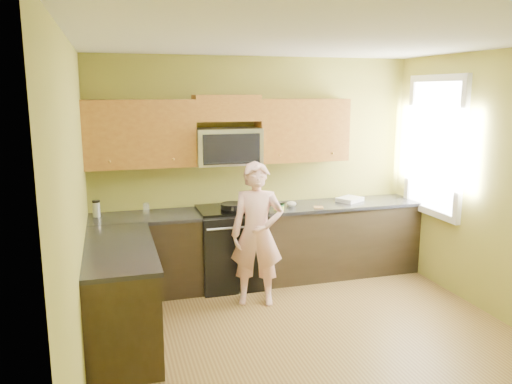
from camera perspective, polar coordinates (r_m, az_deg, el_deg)
name	(u,v)px	position (r m, az deg, el deg)	size (l,w,h in m)	color
floor	(317,345)	(4.90, 6.83, -16.74)	(4.00, 4.00, 0.00)	olive
ceiling	(324,40)	(4.34, 7.69, 16.56)	(4.00, 4.00, 0.00)	white
wall_back	(256,169)	(6.28, -0.04, 2.64)	(4.00, 4.00, 0.00)	olive
wall_front	(482,285)	(2.78, 24.05, -9.55)	(4.00, 4.00, 0.00)	olive
wall_left	(76,218)	(4.08, -19.54, -2.76)	(4.00, 4.00, 0.00)	olive
wall_right	(510,190)	(5.53, 26.62, 0.25)	(4.00, 4.00, 0.00)	olive
cabinet_back_run	(263,246)	(6.20, 0.74, -6.10)	(4.00, 0.60, 0.88)	black
cabinet_left_run	(121,296)	(4.92, -14.92, -11.24)	(0.60, 1.60, 0.88)	black
countertop_back	(263,210)	(6.07, 0.78, -1.98)	(4.00, 0.62, 0.04)	black
countertop_left	(119,248)	(4.77, -15.08, -6.11)	(0.62, 1.60, 0.04)	black
stove	(231,247)	(6.07, -2.82, -6.16)	(0.76, 0.65, 0.95)	black
microwave	(228,164)	(5.97, -3.20, 3.15)	(0.76, 0.40, 0.42)	silver
upper_cab_left	(141,167)	(5.87, -12.74, 2.74)	(1.22, 0.33, 0.75)	#936022
upper_cab_right	(301,161)	(6.28, 5.12, 3.53)	(1.12, 0.33, 0.75)	#936022
upper_cab_over_mw	(226,108)	(5.95, -3.34, 9.40)	(0.76, 0.33, 0.30)	#936022
window	(435,146)	(6.39, 19.44, 4.87)	(0.06, 1.06, 1.66)	white
woman	(257,234)	(5.48, 0.12, -4.75)	(0.57, 0.37, 1.56)	#FF8B7F
frying_pan	(233,209)	(5.91, -2.63, -1.87)	(0.29, 0.50, 0.06)	black
butter_tub	(279,210)	(5.98, 2.59, -2.01)	(0.12, 0.12, 0.09)	#F3FF43
toast_slice	(319,207)	(6.11, 7.04, -1.73)	(0.11, 0.11, 0.01)	#B27F47
napkin_a	(260,211)	(5.81, 0.42, -2.09)	(0.11, 0.12, 0.06)	silver
napkin_b	(291,204)	(6.14, 4.00, -1.35)	(0.12, 0.13, 0.07)	silver
dish_towel	(350,199)	(6.53, 10.48, -0.82)	(0.30, 0.24, 0.05)	white
travel_mug	(97,217)	(5.91, -17.43, -2.67)	(0.09, 0.09, 0.19)	silver
glass_a	(146,208)	(5.93, -12.23, -1.78)	(0.07, 0.07, 0.12)	silver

